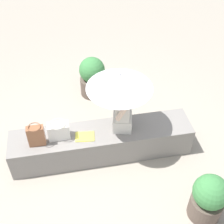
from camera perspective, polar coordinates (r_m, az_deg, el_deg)
The scene contains 9 objects.
ground_plane at distance 4.97m, azimuth -1.82°, elevation -7.69°, with size 14.00×14.00×0.00m, color #9E9384.
stone_bench at distance 4.78m, azimuth -1.89°, elevation -5.77°, with size 2.78×0.56×0.50m, color gray.
person_seated at distance 4.41m, azimuth 2.04°, elevation 0.85°, with size 0.35×0.50×0.90m.
parasol at distance 4.08m, azimuth 1.44°, elevation 5.78°, with size 0.92×0.92×1.01m.
handbag_black at distance 4.43m, azimuth -14.06°, elevation -4.32°, with size 0.24×0.18×0.35m.
tote_bag_canvas at distance 4.48m, azimuth -9.99°, elevation -3.51°, with size 0.31×0.23×0.29m.
magazine at distance 4.53m, azimuth -5.13°, elevation -4.62°, with size 0.28×0.20×0.01m, color #EAE04C.
planter_near at distance 4.22m, azimuth 17.66°, elevation -15.14°, with size 0.45×0.45×0.74m.
planter_far at distance 5.85m, azimuth -3.71°, elevation 6.64°, with size 0.49×0.49×0.80m.
Camera 1 is at (-0.44, -3.16, 3.80)m, focal length 48.67 mm.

